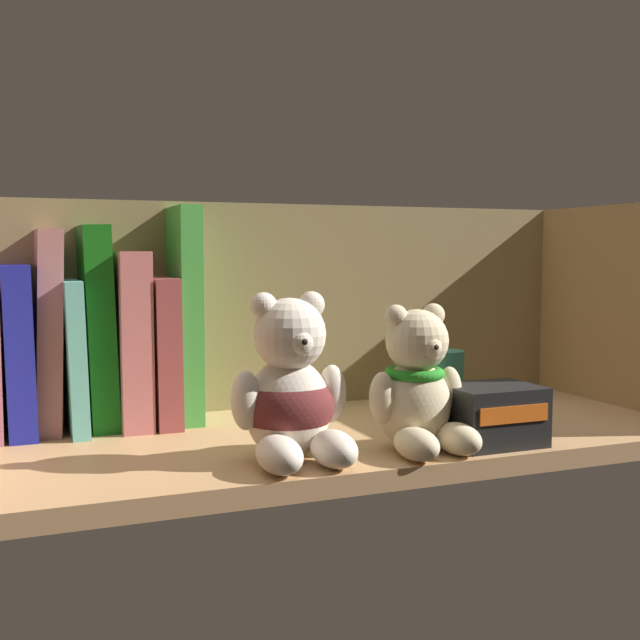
{
  "coord_description": "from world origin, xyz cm",
  "views": [
    {
      "loc": [
        -30.92,
        -77.24,
        21.08
      ],
      "look_at": [
        0.39,
        0.0,
        14.03
      ],
      "focal_mm": 44.93,
      "sensor_mm": 36.0,
      "label": 1
    }
  ],
  "objects_px": {
    "book_5": "(72,354)",
    "book_8": "(158,350)",
    "pillar_candle": "(444,383)",
    "book_9": "(183,314)",
    "book_4": "(47,331)",
    "book_3": "(18,349)",
    "book_7": "(128,338)",
    "small_product_box": "(492,415)",
    "teddy_bear_smaller": "(418,388)",
    "book_6": "(97,327)",
    "teddy_bear_larger": "(290,395)"
  },
  "relations": [
    {
      "from": "book_5",
      "to": "small_product_box",
      "type": "height_order",
      "value": "book_5"
    },
    {
      "from": "teddy_bear_larger",
      "to": "book_4",
      "type": "bearing_deg",
      "value": 132.21
    },
    {
      "from": "book_3",
      "to": "teddy_bear_larger",
      "type": "bearing_deg",
      "value": -43.78
    },
    {
      "from": "book_7",
      "to": "book_9",
      "type": "xyz_separation_m",
      "value": [
        0.06,
        0.0,
        0.02
      ]
    },
    {
      "from": "teddy_bear_smaller",
      "to": "small_product_box",
      "type": "distance_m",
      "value": 0.09
    },
    {
      "from": "book_9",
      "to": "teddy_bear_smaller",
      "type": "distance_m",
      "value": 0.29
    },
    {
      "from": "book_4",
      "to": "small_product_box",
      "type": "relative_size",
      "value": 2.38
    },
    {
      "from": "book_8",
      "to": "teddy_bear_smaller",
      "type": "distance_m",
      "value": 0.31
    },
    {
      "from": "book_7",
      "to": "small_product_box",
      "type": "relative_size",
      "value": 2.13
    },
    {
      "from": "book_3",
      "to": "book_9",
      "type": "xyz_separation_m",
      "value": [
        0.18,
        0.0,
        0.03
      ]
    },
    {
      "from": "teddy_bear_larger",
      "to": "book_7",
      "type": "bearing_deg",
      "value": 117.25
    },
    {
      "from": "book_7",
      "to": "book_9",
      "type": "distance_m",
      "value": 0.07
    },
    {
      "from": "teddy_bear_smaller",
      "to": "teddy_bear_larger",
      "type": "bearing_deg",
      "value": 175.79
    },
    {
      "from": "book_4",
      "to": "pillar_candle",
      "type": "xyz_separation_m",
      "value": [
        0.43,
        -0.09,
        -0.07
      ]
    },
    {
      "from": "book_3",
      "to": "book_8",
      "type": "relative_size",
      "value": 1.09
    },
    {
      "from": "book_4",
      "to": "book_5",
      "type": "xyz_separation_m",
      "value": [
        0.02,
        0.0,
        -0.03
      ]
    },
    {
      "from": "book_7",
      "to": "book_3",
      "type": "bearing_deg",
      "value": 180.0
    },
    {
      "from": "book_3",
      "to": "book_7",
      "type": "bearing_deg",
      "value": 0.0
    },
    {
      "from": "book_9",
      "to": "teddy_bear_larger",
      "type": "height_order",
      "value": "book_9"
    },
    {
      "from": "book_4",
      "to": "book_6",
      "type": "bearing_deg",
      "value": 0.0
    },
    {
      "from": "book_6",
      "to": "book_9",
      "type": "height_order",
      "value": "book_9"
    },
    {
      "from": "book_8",
      "to": "teddy_bear_smaller",
      "type": "height_order",
      "value": "book_8"
    },
    {
      "from": "book_3",
      "to": "pillar_candle",
      "type": "distance_m",
      "value": 0.48
    },
    {
      "from": "book_5",
      "to": "book_9",
      "type": "distance_m",
      "value": 0.13
    },
    {
      "from": "book_5",
      "to": "teddy_bear_larger",
      "type": "bearing_deg",
      "value": -51.57
    },
    {
      "from": "book_4",
      "to": "teddy_bear_smaller",
      "type": "relative_size",
      "value": 1.52
    },
    {
      "from": "book_8",
      "to": "pillar_candle",
      "type": "height_order",
      "value": "book_8"
    },
    {
      "from": "teddy_bear_smaller",
      "to": "book_3",
      "type": "bearing_deg",
      "value": 147.38
    },
    {
      "from": "book_7",
      "to": "teddy_bear_smaller",
      "type": "distance_m",
      "value": 0.33
    },
    {
      "from": "teddy_bear_larger",
      "to": "pillar_candle",
      "type": "height_order",
      "value": "teddy_bear_larger"
    },
    {
      "from": "book_7",
      "to": "teddy_bear_larger",
      "type": "height_order",
      "value": "book_7"
    },
    {
      "from": "small_product_box",
      "to": "pillar_candle",
      "type": "bearing_deg",
      "value": 78.42
    },
    {
      "from": "teddy_bear_larger",
      "to": "teddy_bear_smaller",
      "type": "relative_size",
      "value": 1.1
    },
    {
      "from": "book_4",
      "to": "pillar_candle",
      "type": "relative_size",
      "value": 2.79
    },
    {
      "from": "book_3",
      "to": "teddy_bear_smaller",
      "type": "relative_size",
      "value": 1.26
    },
    {
      "from": "book_4",
      "to": "book_6",
      "type": "relative_size",
      "value": 0.98
    },
    {
      "from": "book_9",
      "to": "book_3",
      "type": "bearing_deg",
      "value": 180.0
    },
    {
      "from": "teddy_bear_larger",
      "to": "small_product_box",
      "type": "height_order",
      "value": "teddy_bear_larger"
    },
    {
      "from": "book_4",
      "to": "teddy_bear_larger",
      "type": "xyz_separation_m",
      "value": [
        0.2,
        -0.22,
        -0.05
      ]
    },
    {
      "from": "book_9",
      "to": "teddy_bear_smaller",
      "type": "bearing_deg",
      "value": -51.86
    },
    {
      "from": "book_3",
      "to": "book_4",
      "type": "relative_size",
      "value": 0.83
    },
    {
      "from": "book_5",
      "to": "book_8",
      "type": "height_order",
      "value": "book_8"
    },
    {
      "from": "pillar_candle",
      "to": "book_9",
      "type": "bearing_deg",
      "value": 161.69
    },
    {
      "from": "book_4",
      "to": "book_8",
      "type": "bearing_deg",
      "value": 0.0
    },
    {
      "from": "book_3",
      "to": "teddy_bear_smaller",
      "type": "distance_m",
      "value": 0.42
    },
    {
      "from": "book_3",
      "to": "book_6",
      "type": "bearing_deg",
      "value": 0.0
    },
    {
      "from": "book_3",
      "to": "small_product_box",
      "type": "height_order",
      "value": "book_3"
    },
    {
      "from": "teddy_bear_larger",
      "to": "teddy_bear_smaller",
      "type": "xyz_separation_m",
      "value": [
        0.13,
        -0.01,
        -0.0
      ]
    },
    {
      "from": "book_9",
      "to": "teddy_bear_smaller",
      "type": "xyz_separation_m",
      "value": [
        0.18,
        -0.23,
        -0.06
      ]
    },
    {
      "from": "book_8",
      "to": "teddy_bear_smaller",
      "type": "xyz_separation_m",
      "value": [
        0.21,
        -0.23,
        -0.02
      ]
    }
  ]
}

